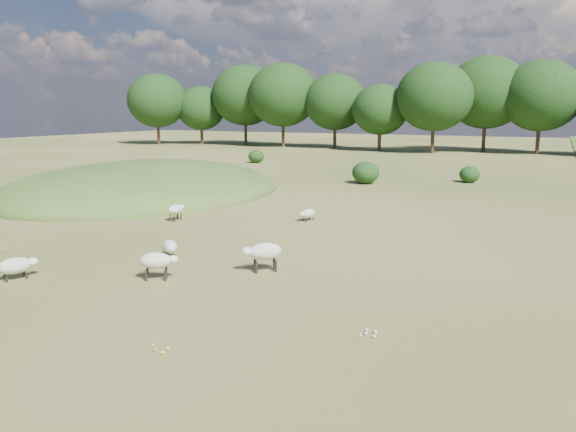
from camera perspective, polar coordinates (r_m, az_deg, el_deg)
The scene contains 10 objects.
ground at distance 38.31m, azimuth 7.67°, elevation 2.83°, with size 160.00×160.00×0.00m, color #38541A.
mound at distance 37.10m, azimuth -14.33°, elevation 2.33°, with size 16.00×20.00×4.00m, color #33561E.
treeline at distance 72.68m, azimuth 15.85°, elevation 11.45°, with size 96.28×14.66×11.70m.
shrubs at distance 44.82m, azimuth 6.24°, elevation 4.93°, with size 22.82×12.22×1.59m.
sheep_0 at distance 17.98m, azimuth -13.18°, elevation -4.46°, with size 1.25×0.94×0.88m.
sheep_1 at distance 19.56m, azimuth -25.91°, elevation -4.56°, with size 0.91×1.26×0.70m.
sheep_3 at distance 20.59m, azimuth -11.91°, elevation -3.05°, with size 1.06×1.03×0.65m.
sheep_4 at distance 18.38m, azimuth -2.45°, elevation -3.64°, with size 1.30×1.18×0.97m.
sheep_5 at distance 26.74m, azimuth 2.02°, elevation 0.27°, with size 0.68×1.06×0.59m.
sheep_6 at distance 27.31m, azimuth -11.32°, elevation 0.66°, with size 0.53×1.09×0.78m.
Camera 1 is at (11.63, -16.12, 5.26)m, focal length 35.00 mm.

